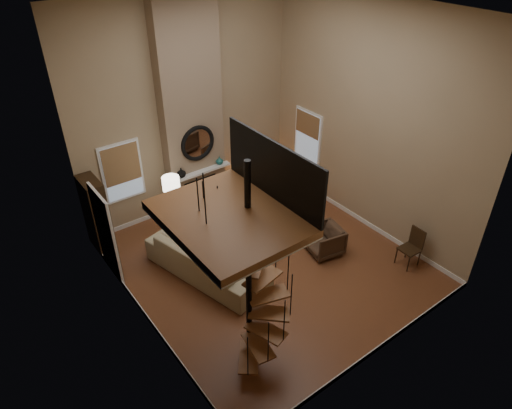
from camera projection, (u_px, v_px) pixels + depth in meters
ground at (266, 262)px, 10.74m from camera, size 6.00×6.50×0.01m
back_wall at (187, 108)px, 11.39m from camera, size 6.00×0.02×5.50m
front_wall at (399, 236)px, 7.05m from camera, size 6.00×0.02×5.50m
left_wall at (127, 207)px, 7.72m from camera, size 0.02×6.50×5.50m
right_wall at (369, 121)px, 10.72m from camera, size 0.02×6.50×5.50m
ceiling at (270, 11)px, 7.71m from camera, size 6.00×6.50×0.01m
baseboard_back at (195, 200)px, 12.87m from camera, size 6.00×0.02×0.12m
baseboard_front at (374, 351)px, 8.55m from camera, size 6.00×0.02×0.12m
baseboard_left at (148, 319)px, 9.21m from camera, size 0.02×6.50×0.12m
baseboard_right at (355, 216)px, 12.20m from camera, size 0.02×6.50×0.12m
chimney_breast at (191, 110)px, 11.27m from camera, size 1.60×0.38×5.50m
hearth at (208, 212)px, 12.45m from camera, size 1.50×0.60×0.04m
firebox at (201, 190)px, 12.35m from camera, size 0.95×0.02×0.72m
mantel at (201, 172)px, 11.96m from camera, size 1.70×0.18×0.06m
mirror_frame at (198, 143)px, 11.56m from camera, size 0.94×0.10×0.94m
mirror_disc at (198, 143)px, 11.57m from camera, size 0.80×0.01×0.80m
vase_left at (181, 173)px, 11.63m from camera, size 0.24×0.24×0.25m
vase_right at (219, 160)px, 12.21m from camera, size 0.20×0.20×0.21m
window_back at (122, 171)px, 11.05m from camera, size 1.02×0.06×1.52m
window_right at (308, 136)px, 12.66m from camera, size 0.06×1.02×1.52m
entry_door at (107, 235)px, 9.89m from camera, size 0.10×1.05×2.16m
loft at (234, 213)px, 6.73m from camera, size 1.70×2.20×1.09m
spiral_stair at (249, 279)px, 7.67m from camera, size 1.47×1.47×4.06m
hutch at (96, 215)px, 10.70m from camera, size 0.39×0.83×1.85m
sofa at (206, 259)px, 10.24m from camera, size 1.82×3.08×0.84m
armchair_near at (292, 204)px, 12.16m from camera, size 1.06×1.04×0.75m
armchair_far at (327, 239)px, 10.88m from camera, size 0.90×0.89×0.70m
coffee_table at (255, 251)px, 10.64m from camera, size 1.11×0.60×0.43m
bowl at (254, 242)px, 10.56m from camera, size 0.40×0.40×0.10m
book at (271, 242)px, 10.62m from camera, size 0.30×0.32×0.03m
floor_lamp at (172, 188)px, 10.78m from camera, size 0.41×0.41×1.72m
accent_lamp at (245, 181)px, 13.33m from camera, size 0.14×0.14×0.52m
side_chair at (412, 245)px, 10.43m from camera, size 0.44×0.42×0.92m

